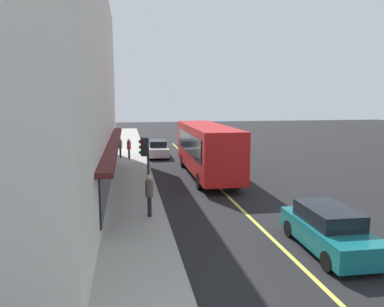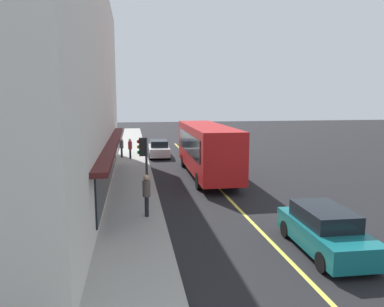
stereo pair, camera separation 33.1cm
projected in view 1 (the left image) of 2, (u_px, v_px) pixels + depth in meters
name	position (u px, v px, depth m)	size (l,w,h in m)	color
ground	(205.00, 174.00, 25.11)	(120.00, 120.00, 0.00)	black
sidewalk	(133.00, 176.00, 24.21)	(80.00, 2.68, 0.15)	#9E9B93
lane_centre_stripe	(205.00, 174.00, 25.11)	(36.00, 0.16, 0.01)	#D8D14C
storefront_building	(29.00, 83.00, 19.00)	(26.27, 8.76, 12.21)	silver
bus	(206.00, 147.00, 24.24)	(11.16, 2.72, 3.50)	red
traffic_light	(145.00, 154.00, 17.62)	(0.30, 0.52, 3.20)	#2D2D33
car_maroon	(193.00, 141.00, 38.74)	(4.39, 2.04, 1.52)	maroon
car_white	(158.00, 149.00, 32.59)	(4.35, 1.95, 1.52)	white
car_teal	(329.00, 230.00, 12.33)	(4.35, 1.97, 1.52)	#14666B
pedestrian_mid_block	(129.00, 147.00, 30.56)	(0.34, 0.34, 1.74)	black
pedestrian_by_curb	(149.00, 191.00, 15.39)	(0.34, 0.34, 1.86)	black
pedestrian_near_storefront	(120.00, 146.00, 31.25)	(0.34, 0.34, 1.73)	black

